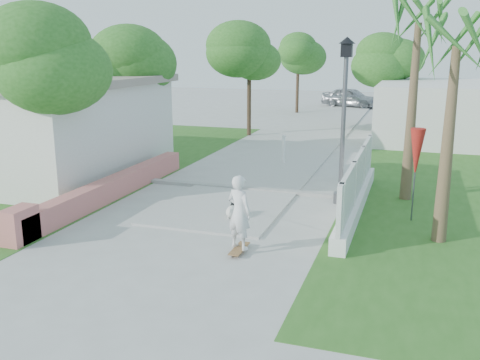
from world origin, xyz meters
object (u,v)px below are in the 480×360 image
at_px(street_lamp, 344,115).
at_px(dog, 232,211).
at_px(skateboarder, 234,205).
at_px(parked_car, 351,97).
at_px(patio_umbrella, 416,154).
at_px(bollard, 284,148).

bearing_deg(street_lamp, dog, -135.74).
bearing_deg(skateboarder, parked_car, -66.57).
relative_size(street_lamp, parked_car, 1.08).
xyz_separation_m(patio_umbrella, dog, (-4.24, -1.28, -1.46)).
bearing_deg(parked_car, patio_umbrella, -154.49).
bearing_deg(bollard, skateboarder, -84.23).
height_order(street_lamp, parked_car, street_lamp).
relative_size(patio_umbrella, skateboarder, 0.86).
bearing_deg(bollard, street_lamp, -59.04).
relative_size(skateboarder, parked_car, 0.65).
distance_m(dog, parked_car, 27.22).
bearing_deg(parked_car, skateboarder, -162.93).
xyz_separation_m(skateboarder, parked_car, (-0.85, 28.40, -0.04)).
relative_size(bollard, skateboarder, 0.41).
relative_size(bollard, parked_car, 0.27).
bearing_deg(bollard, dog, -86.99).
height_order(street_lamp, dog, street_lamp).
distance_m(bollard, dog, 6.80).
distance_m(bollard, patio_umbrella, 7.25).
bearing_deg(parked_car, dog, -163.80).
distance_m(patio_umbrella, parked_car, 26.37).
height_order(street_lamp, bollard, street_lamp).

